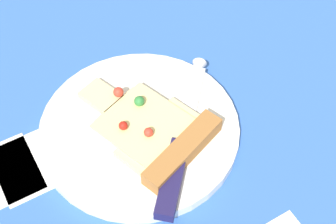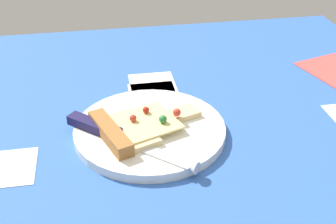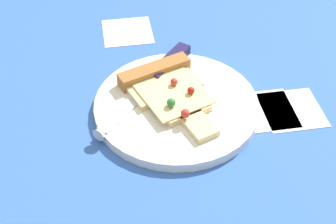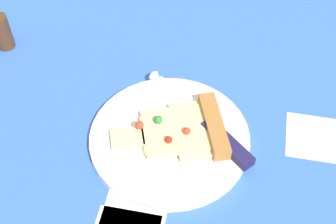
{
  "view_description": "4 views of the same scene",
  "coord_description": "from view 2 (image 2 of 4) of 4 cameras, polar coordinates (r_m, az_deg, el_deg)",
  "views": [
    {
      "loc": [
        29.03,
        -24.4,
        50.14
      ],
      "look_at": [
        -3.13,
        -5.86,
        2.1
      ],
      "focal_mm": 51.43,
      "sensor_mm": 36.0,
      "label": 1
    },
    {
      "loc": [
        3.94,
        50.31,
        42.22
      ],
      "look_at": [
        -6.76,
        -11.19,
        3.16
      ],
      "focal_mm": 47.17,
      "sensor_mm": 36.0,
      "label": 2
    },
    {
      "loc": [
        -57.87,
        0.56,
        51.26
      ],
      "look_at": [
        -6.62,
        -8.0,
        2.78
      ],
      "focal_mm": 52.42,
      "sensor_mm": 36.0,
      "label": 3
    },
    {
      "loc": [
        4.85,
        -53.19,
        58.88
      ],
      "look_at": [
        -4.43,
        -6.12,
        2.68
      ],
      "focal_mm": 49.56,
      "sensor_mm": 36.0,
      "label": 4
    }
  ],
  "objects": [
    {
      "name": "ground_plane",
      "position": [
        0.67,
        -4.13,
        -8.96
      ],
      "size": [
        117.32,
        117.32,
        3.0
      ],
      "color": "#3360B7",
      "rests_on": "ground"
    },
    {
      "name": "knife",
      "position": [
        0.7,
        -6.62,
        -3.06
      ],
      "size": [
        19.33,
        17.52,
        2.45
      ],
      "rotation": [
        0.0,
        0.0,
        0.84
      ],
      "color": "silver",
      "rests_on": "plate"
    },
    {
      "name": "pizza_slice",
      "position": [
        0.72,
        -4.18,
        -1.9
      ],
      "size": [
        19.02,
        14.19,
        2.63
      ],
      "rotation": [
        0.0,
        0.0,
        1.92
      ],
      "color": "beige",
      "rests_on": "plate"
    },
    {
      "name": "plate",
      "position": [
        0.73,
        -2.37,
        -2.37
      ],
      "size": [
        25.12,
        25.12,
        1.55
      ],
      "primitive_type": "cylinder",
      "color": "white",
      "rests_on": "ground_plane"
    }
  ]
}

